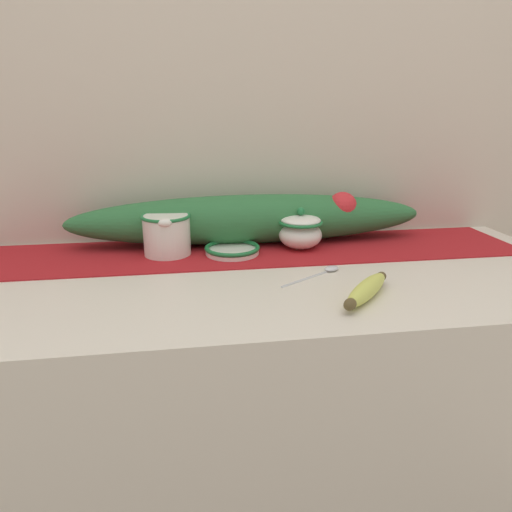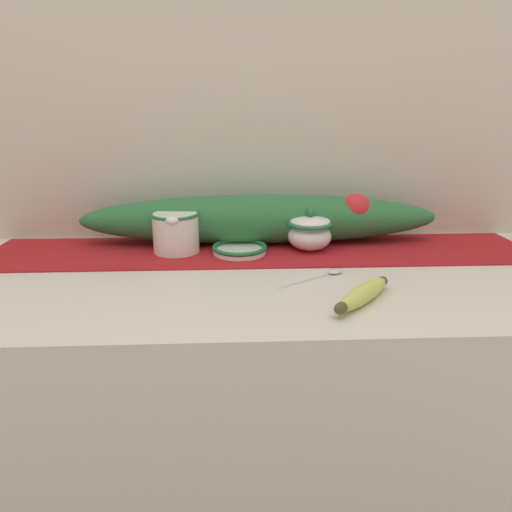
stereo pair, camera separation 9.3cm
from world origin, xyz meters
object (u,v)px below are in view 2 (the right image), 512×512
at_px(cream_pitcher, 176,231).
at_px(sugar_bowl, 310,232).
at_px(small_dish, 240,249).
at_px(banana, 363,294).
at_px(spoon, 330,273).

relative_size(cream_pitcher, sugar_bowl, 1.23).
distance_m(sugar_bowl, small_dish, 0.18).
relative_size(cream_pitcher, banana, 0.86).
bearing_deg(banana, spoon, 100.65).
distance_m(cream_pitcher, sugar_bowl, 0.33).
relative_size(sugar_bowl, banana, 0.70).
bearing_deg(spoon, sugar_bowl, 63.55).
bearing_deg(cream_pitcher, sugar_bowl, -0.16).
distance_m(sugar_bowl, banana, 0.33).
bearing_deg(spoon, banana, -111.85).
bearing_deg(banana, sugar_bowl, 98.20).
relative_size(sugar_bowl, spoon, 0.73).
bearing_deg(sugar_bowl, banana, -81.80).
relative_size(banana, spoon, 1.03).
bearing_deg(small_dish, spoon, -38.55).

